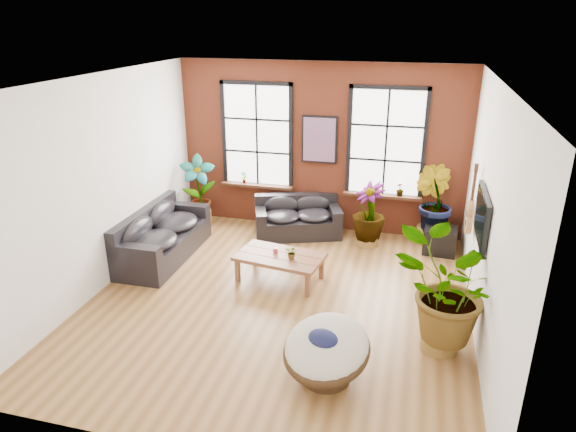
# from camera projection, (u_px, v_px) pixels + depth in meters

# --- Properties ---
(room) EXTENTS (6.04, 6.54, 3.54)m
(room) POSITION_uv_depth(u_px,v_px,m) (281.00, 196.00, 7.85)
(room) COLOR brown
(room) RESTS_ON ground
(sofa_back) EXTENTS (1.94, 1.40, 0.81)m
(sofa_back) POSITION_uv_depth(u_px,v_px,m) (298.00, 218.00, 10.76)
(sofa_back) COLOR black
(sofa_back) RESTS_ON ground
(sofa_left) EXTENTS (1.01, 2.37, 0.93)m
(sofa_left) POSITION_uv_depth(u_px,v_px,m) (160.00, 236.00, 9.74)
(sofa_left) COLOR black
(sofa_left) RESTS_ON ground
(coffee_table) EXTENTS (1.59, 1.06, 0.57)m
(coffee_table) POSITION_uv_depth(u_px,v_px,m) (280.00, 258.00, 8.87)
(coffee_table) COLOR brown
(coffee_table) RESTS_ON ground
(papasan_chair) EXTENTS (1.45, 1.45, 0.83)m
(papasan_chair) POSITION_uv_depth(u_px,v_px,m) (326.00, 350.00, 6.43)
(papasan_chair) COLOR #3C2715
(papasan_chair) RESTS_ON ground
(poster) EXTENTS (0.74, 0.06, 0.98)m
(poster) POSITION_uv_depth(u_px,v_px,m) (319.00, 140.00, 10.51)
(poster) COLOR black
(poster) RESTS_ON room
(tv_wall_unit) EXTENTS (0.13, 1.86, 1.20)m
(tv_wall_unit) POSITION_uv_depth(u_px,v_px,m) (478.00, 216.00, 7.65)
(tv_wall_unit) COLOR black
(tv_wall_unit) RESTS_ON room
(media_box) EXTENTS (0.66, 0.56, 0.51)m
(media_box) POSITION_uv_depth(u_px,v_px,m) (440.00, 240.00, 9.95)
(media_box) COLOR black
(media_box) RESTS_ON ground
(pot_back_left) EXTENTS (0.51, 0.51, 0.35)m
(pot_back_left) POSITION_uv_depth(u_px,v_px,m) (201.00, 218.00, 11.29)
(pot_back_left) COLOR olive
(pot_back_left) RESTS_ON ground
(pot_back_right) EXTENTS (0.61, 0.61, 0.34)m
(pot_back_right) POSITION_uv_depth(u_px,v_px,m) (428.00, 234.00, 10.43)
(pot_back_right) COLOR olive
(pot_back_right) RESTS_ON ground
(pot_right_wall) EXTENTS (0.63, 0.63, 0.38)m
(pot_right_wall) POSITION_uv_depth(u_px,v_px,m) (440.00, 337.00, 7.09)
(pot_right_wall) COLOR olive
(pot_right_wall) RESTS_ON ground
(pot_mid) EXTENTS (0.55, 0.55, 0.33)m
(pot_mid) POSITION_uv_depth(u_px,v_px,m) (368.00, 237.00, 10.33)
(pot_mid) COLOR olive
(pot_mid) RESTS_ON ground
(floor_plant_back_left) EXTENTS (0.90, 0.78, 1.43)m
(floor_plant_back_left) POSITION_uv_depth(u_px,v_px,m) (198.00, 188.00, 11.02)
(floor_plant_back_left) COLOR #165318
(floor_plant_back_left) RESTS_ON ground
(floor_plant_back_right) EXTENTS (1.03, 1.02, 1.47)m
(floor_plant_back_right) POSITION_uv_depth(u_px,v_px,m) (433.00, 202.00, 10.15)
(floor_plant_back_right) COLOR #165318
(floor_plant_back_right) RESTS_ON ground
(floor_plant_right_wall) EXTENTS (1.62, 1.49, 1.52)m
(floor_plant_right_wall) POSITION_uv_depth(u_px,v_px,m) (446.00, 292.00, 6.80)
(floor_plant_right_wall) COLOR #165318
(floor_plant_right_wall) RESTS_ON ground
(floor_plant_mid) EXTENTS (0.92, 0.92, 1.17)m
(floor_plant_mid) POSITION_uv_depth(u_px,v_px,m) (369.00, 211.00, 10.12)
(floor_plant_mid) COLOR #165318
(floor_plant_mid) RESTS_ON ground
(table_plant) EXTENTS (0.26, 0.24, 0.23)m
(table_plant) POSITION_uv_depth(u_px,v_px,m) (292.00, 252.00, 8.67)
(table_plant) COLOR #165318
(table_plant) RESTS_ON coffee_table
(sill_plant_left) EXTENTS (0.17, 0.17, 0.27)m
(sill_plant_left) POSITION_uv_depth(u_px,v_px,m) (244.00, 177.00, 11.19)
(sill_plant_left) COLOR #165318
(sill_plant_left) RESTS_ON room
(sill_plant_right) EXTENTS (0.19, 0.19, 0.27)m
(sill_plant_right) POSITION_uv_depth(u_px,v_px,m) (400.00, 189.00, 10.41)
(sill_plant_right) COLOR #165318
(sill_plant_right) RESTS_ON room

